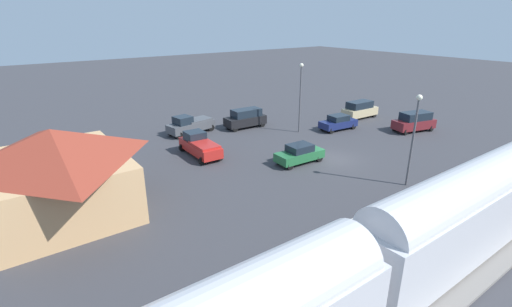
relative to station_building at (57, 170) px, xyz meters
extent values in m
plane|color=#38383D|center=(-4.00, -22.00, -3.02)|extent=(200.00, 200.00, 0.00)
cube|color=slate|center=(-18.00, -22.00, -2.93)|extent=(4.80, 70.00, 0.18)
cube|color=#59544C|center=(-18.72, -22.00, -2.78)|extent=(0.10, 70.00, 0.12)
cube|color=#59544C|center=(-17.28, -22.00, -2.78)|extent=(0.10, 70.00, 0.12)
cube|color=#B7B2A8|center=(-14.00, -22.00, -2.87)|extent=(3.20, 46.00, 0.30)
cube|color=silver|center=(-18.00, -17.51, -0.87)|extent=(2.90, 17.93, 3.70)
cube|color=red|center=(-16.54, -17.51, -1.17)|extent=(0.04, 16.50, 0.36)
cylinder|color=silver|center=(-18.00, -17.51, 0.88)|extent=(2.75, 17.21, 2.76)
cube|color=tan|center=(0.00, 0.00, -1.10)|extent=(9.66, 8.02, 3.83)
pyramid|color=maroon|center=(0.00, 0.00, 1.80)|extent=(10.46, 8.82, 1.98)
cube|color=#4C3323|center=(0.00, -4.04, -1.97)|extent=(1.10, 0.08, 2.10)
cylinder|color=#333338|center=(-13.84, -22.26, -2.29)|extent=(0.22, 0.22, 0.85)
cylinder|color=#CC3F33|center=(-13.84, -22.26, -1.56)|extent=(0.36, 0.36, 0.62)
sphere|color=tan|center=(-13.84, -22.26, -1.13)|extent=(0.24, 0.24, 0.24)
cube|color=#47494F|center=(11.12, -15.07, -2.18)|extent=(2.72, 5.63, 0.92)
cube|color=#19232D|center=(10.97, -14.06, -1.30)|extent=(1.96, 1.96, 0.84)
cylinder|color=black|center=(9.96, -13.07, -2.64)|extent=(0.22, 0.76, 0.76)
cylinder|color=black|center=(11.66, -12.82, -2.64)|extent=(0.22, 0.76, 0.76)
cylinder|color=black|center=(10.58, -17.32, -2.64)|extent=(0.22, 0.76, 0.76)
cylinder|color=black|center=(12.28, -17.07, -2.64)|extent=(0.22, 0.76, 0.76)
cube|color=#47494F|center=(11.25, -16.01, -1.62)|extent=(2.27, 3.21, 0.20)
cube|color=black|center=(9.40, -21.30, -2.18)|extent=(2.19, 4.99, 1.00)
cube|color=#19232D|center=(9.39, -21.45, -1.24)|extent=(1.88, 3.51, 0.88)
cylinder|color=black|center=(8.63, -19.36, -2.68)|extent=(0.22, 0.68, 0.68)
cylinder|color=black|center=(10.35, -19.44, -2.68)|extent=(0.22, 0.68, 0.68)
cylinder|color=black|center=(8.45, -23.16, -2.68)|extent=(0.22, 0.68, 0.68)
cylinder|color=black|center=(10.17, -23.24, -2.68)|extent=(0.22, 0.68, 0.68)
cube|color=#236638|center=(-2.78, -18.78, -2.30)|extent=(2.02, 4.57, 0.76)
cube|color=#19232D|center=(-2.78, -18.78, -1.60)|extent=(1.71, 2.22, 0.64)
cylinder|color=black|center=(-2.05, -20.51, -2.68)|extent=(0.22, 0.68, 0.68)
cylinder|color=black|center=(-3.64, -20.44, -2.68)|extent=(0.22, 0.68, 0.68)
cylinder|color=black|center=(-1.91, -17.11, -2.68)|extent=(0.22, 0.68, 0.68)
cylinder|color=black|center=(-3.51, -17.05, -2.68)|extent=(0.22, 0.68, 0.68)
cube|color=maroon|center=(-3.22, -36.01, -2.18)|extent=(3.06, 5.22, 1.00)
cube|color=#19232D|center=(-3.26, -36.16, -1.24)|extent=(2.48, 3.74, 0.88)
cylinder|color=black|center=(-3.61, -33.97, -2.68)|extent=(0.22, 0.68, 0.68)
cylinder|color=black|center=(-1.94, -34.37, -2.68)|extent=(0.22, 0.68, 0.68)
cylinder|color=black|center=(-4.50, -37.66, -2.68)|extent=(0.22, 0.68, 0.68)
cylinder|color=black|center=(-2.83, -38.06, -2.68)|extent=(0.22, 0.68, 0.68)
cube|color=#C6B284|center=(4.24, -35.76, -2.18)|extent=(2.10, 4.95, 1.00)
cube|color=#19232D|center=(4.25, -35.61, -1.24)|extent=(1.82, 3.48, 0.88)
cylinder|color=black|center=(5.05, -37.69, -2.68)|extent=(0.22, 0.68, 0.68)
cylinder|color=black|center=(3.33, -37.64, -2.68)|extent=(0.22, 0.68, 0.68)
cylinder|color=black|center=(5.16, -33.89, -2.68)|extent=(0.22, 0.68, 0.68)
cylinder|color=black|center=(3.44, -33.84, -2.68)|extent=(0.22, 0.68, 0.68)
cube|color=red|center=(4.07, -12.46, -2.18)|extent=(5.46, 2.12, 0.92)
cube|color=#19232D|center=(5.09, -12.49, -1.30)|extent=(1.78, 1.78, 0.84)
cylinder|color=black|center=(6.24, -11.66, -2.64)|extent=(0.22, 0.76, 0.76)
cylinder|color=black|center=(6.19, -13.38, -2.64)|extent=(0.22, 0.76, 0.76)
cylinder|color=black|center=(1.94, -11.53, -2.64)|extent=(0.22, 0.76, 0.76)
cylinder|color=black|center=(1.89, -13.25, -2.64)|extent=(0.22, 0.76, 0.76)
cube|color=red|center=(3.12, -12.43, -1.62)|extent=(3.02, 1.95, 0.20)
cube|color=navy|center=(2.29, -29.49, -2.30)|extent=(2.24, 4.65, 0.76)
cube|color=#19232D|center=(2.29, -29.49, -1.60)|extent=(1.81, 2.30, 0.64)
cylinder|color=black|center=(1.65, -27.73, -2.68)|extent=(0.22, 0.68, 0.68)
cylinder|color=black|center=(3.24, -27.87, -2.68)|extent=(0.22, 0.68, 0.68)
cylinder|color=black|center=(1.34, -31.11, -2.68)|extent=(0.22, 0.68, 0.68)
cylinder|color=black|center=(2.93, -31.26, -2.68)|extent=(0.22, 0.68, 0.68)
cylinder|color=#515156|center=(-11.20, -22.32, 0.35)|extent=(0.16, 0.16, 6.74)
sphere|color=#EAE5C6|center=(-11.20, -22.32, 3.90)|extent=(0.44, 0.44, 0.44)
cylinder|color=#515156|center=(4.28, -25.18, 0.63)|extent=(0.16, 0.16, 7.30)
sphere|color=#EAE5C6|center=(4.28, -25.18, 4.46)|extent=(0.44, 0.44, 0.44)
camera|label=1|loc=(-25.38, 2.64, 9.34)|focal=25.89mm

